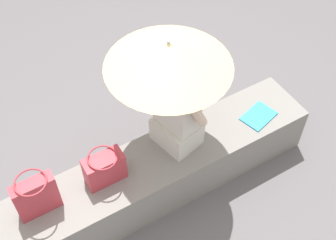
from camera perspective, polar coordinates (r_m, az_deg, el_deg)
ground_plane at (r=3.93m, az=-1.00°, el=-8.54°), size 14.00×14.00×0.00m
stone_bench at (r=3.74m, az=-1.04°, el=-6.72°), size 2.64×0.51×0.45m
person_seated at (r=3.35m, az=1.16°, el=1.53°), size 0.35×0.50×0.90m
parasol at (r=3.01m, az=0.05°, el=8.17°), size 0.89×0.89×1.02m
handbag_black at (r=3.36m, az=-8.00°, el=-6.03°), size 0.30×0.22×0.27m
tote_bag_canvas at (r=3.28m, az=-16.25°, el=-9.16°), size 0.30×0.22×0.36m
magazine at (r=3.88m, az=11.31°, el=0.49°), size 0.32×0.27×0.01m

